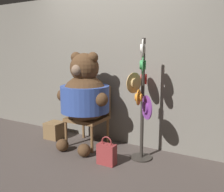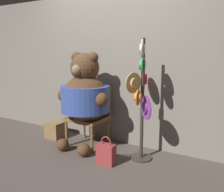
# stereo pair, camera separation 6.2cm
# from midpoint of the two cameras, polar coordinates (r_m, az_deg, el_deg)

# --- Properties ---
(ground_plane) EXTENTS (14.00, 14.00, 0.00)m
(ground_plane) POSITION_cam_midpoint_polar(r_m,az_deg,el_deg) (3.55, -4.29, -12.83)
(ground_plane) COLOR #4C423D
(wall_back) EXTENTS (8.00, 0.10, 2.24)m
(wall_back) POSITION_cam_midpoint_polar(r_m,az_deg,el_deg) (3.80, 0.87, 6.19)
(wall_back) COLOR slate
(wall_back) RESTS_ON ground_plane
(chair) EXTENTS (0.52, 0.49, 0.88)m
(chair) POSITION_cam_midpoint_polar(r_m,az_deg,el_deg) (3.77, -4.43, -3.85)
(chair) COLOR brown
(chair) RESTS_ON ground_plane
(teddy_bear) EXTENTS (0.83, 0.74, 1.38)m
(teddy_bear) POSITION_cam_midpoint_polar(r_m,az_deg,el_deg) (3.56, -5.70, 0.15)
(teddy_bear) COLOR #4C331E
(teddy_bear) RESTS_ON ground_plane
(hat_display_rack) EXTENTS (0.34, 0.61, 1.54)m
(hat_display_rack) POSITION_cam_midpoint_polar(r_m,az_deg,el_deg) (3.11, 7.38, 0.28)
(hat_display_rack) COLOR #332D28
(hat_display_rack) RESTS_ON ground_plane
(handbag_on_ground) EXTENTS (0.23, 0.12, 0.36)m
(handbag_on_ground) POSITION_cam_midpoint_polar(r_m,az_deg,el_deg) (3.17, -0.79, -13.06)
(handbag_on_ground) COLOR maroon
(handbag_on_ground) RESTS_ON ground_plane
(wooden_crate) EXTENTS (0.26, 0.26, 0.26)m
(wooden_crate) POSITION_cam_midpoint_polar(r_m,az_deg,el_deg) (4.17, -12.35, -7.55)
(wooden_crate) COLOR brown
(wooden_crate) RESTS_ON ground_plane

